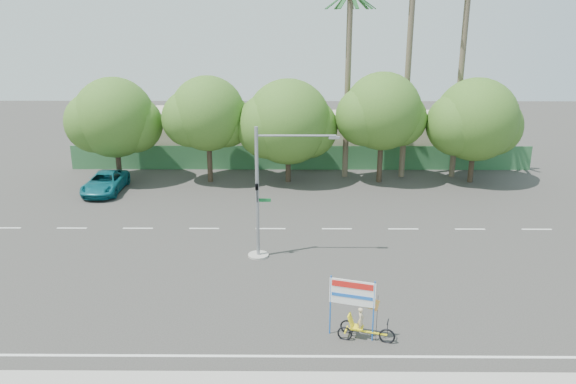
{
  "coord_description": "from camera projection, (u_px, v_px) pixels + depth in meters",
  "views": [
    {
      "loc": [
        -0.72,
        -23.49,
        12.34
      ],
      "look_at": [
        -0.91,
        4.3,
        3.5
      ],
      "focal_mm": 35.0,
      "sensor_mm": 36.0,
      "label": 1
    }
  ],
  "objects": [
    {
      "name": "pickup_truck",
      "position": [
        105.0,
        183.0,
        40.48
      ],
      "size": [
        2.43,
        5.22,
        1.45
      ],
      "primitive_type": "imported",
      "rotation": [
        0.0,
        0.0,
        0.0
      ],
      "color": "#0F606E",
      "rests_on": "ground"
    },
    {
      "name": "tree_right",
      "position": [
        382.0,
        114.0,
        41.65
      ],
      "size": [
        6.9,
        5.8,
        8.36
      ],
      "color": "#473828",
      "rests_on": "ground"
    },
    {
      "name": "tree_center",
      "position": [
        287.0,
        124.0,
        41.93
      ],
      "size": [
        7.62,
        6.4,
        7.85
      ],
      "color": "#473828",
      "rests_on": "ground"
    },
    {
      "name": "palm_mid",
      "position": [
        463.0,
        55.0,
        41.77
      ],
      "size": [
        3.73,
        3.79,
        15.45
      ],
      "color": "#70604C",
      "rests_on": "ground"
    },
    {
      "name": "ground",
      "position": [
        307.0,
        291.0,
        26.12
      ],
      "size": [
        120.0,
        120.0,
        0.0
      ],
      "primitive_type": "plane",
      "color": "#33302D",
      "rests_on": "ground"
    },
    {
      "name": "palm_tall",
      "position": [
        410.0,
        40.0,
        41.48
      ],
      "size": [
        3.73,
        3.79,
        17.45
      ],
      "color": "#70604C",
      "rests_on": "ground"
    },
    {
      "name": "traffic_signal",
      "position": [
        263.0,
        204.0,
        29.05
      ],
      "size": [
        4.72,
        1.1,
        7.0
      ],
      "color": "gray",
      "rests_on": "ground"
    },
    {
      "name": "trike_billboard",
      "position": [
        358.0,
        314.0,
        22.07
      ],
      "size": [
        2.58,
        1.06,
        2.62
      ],
      "rotation": [
        0.0,
        0.0,
        -0.29
      ],
      "color": "black",
      "rests_on": "ground"
    },
    {
      "name": "tree_left",
      "position": [
        207.0,
        116.0,
        41.79
      ],
      "size": [
        6.66,
        5.6,
        8.07
      ],
      "color": "#473828",
      "rests_on": "ground"
    },
    {
      "name": "palm_short",
      "position": [
        348.0,
        63.0,
        41.99
      ],
      "size": [
        3.73,
        3.79,
        14.45
      ],
      "color": "#70604C",
      "rests_on": "ground"
    },
    {
      "name": "tree_far_left",
      "position": [
        114.0,
        120.0,
        41.93
      ],
      "size": [
        7.14,
        6.0,
        7.96
      ],
      "color": "#473828",
      "rests_on": "ground"
    },
    {
      "name": "tree_far_right",
      "position": [
        475.0,
        122.0,
        41.78
      ],
      "size": [
        7.38,
        6.2,
        7.94
      ],
      "color": "#473828",
      "rests_on": "ground"
    },
    {
      "name": "fence",
      "position": [
        301.0,
        158.0,
        46.31
      ],
      "size": [
        38.0,
        0.08,
        2.0
      ],
      "primitive_type": "cube",
      "color": "#336B3D",
      "rests_on": "ground"
    },
    {
      "name": "building_left",
      "position": [
        189.0,
        135.0,
        50.36
      ],
      "size": [
        12.0,
        8.0,
        4.0
      ],
      "primitive_type": "cube",
      "color": "beige",
      "rests_on": "ground"
    },
    {
      "name": "building_right",
      "position": [
        389.0,
        137.0,
        50.3
      ],
      "size": [
        14.0,
        8.0,
        3.6
      ],
      "primitive_type": "cube",
      "color": "beige",
      "rests_on": "ground"
    }
  ]
}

